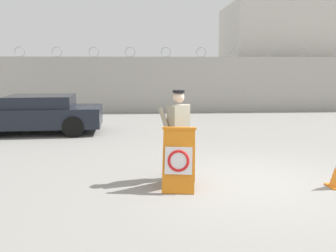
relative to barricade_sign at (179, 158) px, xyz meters
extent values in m
plane|color=gray|center=(1.32, 0.20, -0.56)|extent=(90.00, 90.00, 0.00)
cube|color=#ADA8A0|center=(1.32, 11.35, 0.75)|extent=(36.00, 0.30, 2.61)
torus|color=gray|center=(-6.23, 11.35, 2.27)|extent=(0.47, 0.03, 0.47)
torus|color=gray|center=(-4.55, 11.35, 2.27)|extent=(0.47, 0.03, 0.47)
torus|color=gray|center=(-2.87, 11.35, 2.27)|extent=(0.47, 0.03, 0.47)
torus|color=gray|center=(-1.20, 11.35, 2.27)|extent=(0.47, 0.03, 0.47)
torus|color=gray|center=(0.48, 11.35, 2.27)|extent=(0.47, 0.03, 0.47)
torus|color=gray|center=(2.15, 11.35, 2.27)|extent=(0.47, 0.03, 0.47)
torus|color=gray|center=(3.83, 11.35, 2.27)|extent=(0.47, 0.03, 0.47)
torus|color=gray|center=(5.51, 11.35, 2.27)|extent=(0.47, 0.03, 0.47)
torus|color=gray|center=(7.18, 11.35, 2.27)|extent=(0.47, 0.03, 0.47)
cube|color=beige|center=(8.15, 15.14, 2.24)|extent=(7.75, 5.18, 5.59)
cube|color=orange|center=(-0.02, -0.14, -0.02)|extent=(0.62, 0.49, 1.08)
cube|color=orange|center=(0.04, 0.23, -0.02)|extent=(0.62, 0.49, 1.08)
cube|color=orange|center=(0.01, 0.04, 0.53)|extent=(0.61, 0.15, 0.05)
cube|color=white|center=(-0.03, -0.18, 0.00)|extent=(0.50, 0.25, 0.46)
torus|color=red|center=(-0.03, -0.19, 0.00)|extent=(0.41, 0.23, 0.38)
cylinder|color=black|center=(0.11, 0.67, -0.15)|extent=(0.15, 0.15, 0.82)
cylinder|color=black|center=(-0.02, 0.56, -0.15)|extent=(0.15, 0.15, 0.82)
cube|color=gray|center=(0.05, 0.61, 0.58)|extent=(0.47, 0.44, 0.63)
sphere|color=beige|center=(0.05, 0.61, 1.04)|extent=(0.22, 0.22, 0.22)
cylinder|color=gray|center=(0.25, 0.78, 0.59)|extent=(0.09, 0.09, 0.60)
cylinder|color=gray|center=(-0.22, 0.52, 0.56)|extent=(0.28, 0.31, 0.58)
cylinder|color=black|center=(0.05, 0.61, 1.15)|extent=(0.23, 0.23, 0.05)
cylinder|color=black|center=(-5.56, 6.74, -0.23)|extent=(0.66, 0.23, 0.65)
cylinder|color=black|center=(-2.80, 5.10, -0.23)|extent=(0.66, 0.23, 0.65)
cylinder|color=black|center=(-2.90, 6.88, -0.23)|extent=(0.66, 0.23, 0.65)
cube|color=black|center=(-4.18, 5.92, -0.01)|extent=(4.39, 2.12, 0.63)
cube|color=black|center=(-3.97, 5.93, 0.49)|extent=(2.15, 1.81, 0.38)
camera|label=1|loc=(-0.64, -6.50, 1.64)|focal=40.00mm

